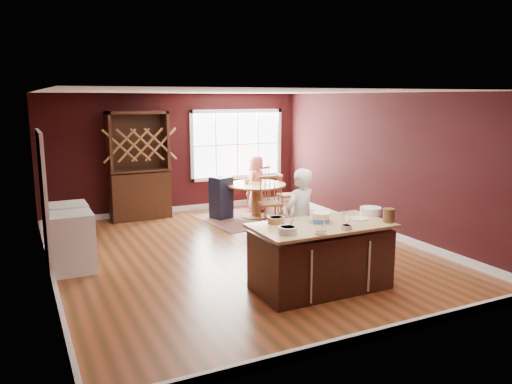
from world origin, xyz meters
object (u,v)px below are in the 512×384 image
(high_chair, at_px, (221,197))
(chair_east, at_px, (287,193))
(washer, at_px, (72,243))
(dryer, at_px, (68,232))
(seated_woman, at_px, (256,184))
(toddler, at_px, (218,181))
(hutch, at_px, (139,166))
(layer_cake, at_px, (321,218))
(dining_table, at_px, (256,194))
(baker, at_px, (300,221))
(kitchen_island, at_px, (321,258))
(chair_south, at_px, (270,201))
(chair_north, at_px, (258,187))

(high_chair, bearing_deg, chair_east, -27.70)
(washer, bearing_deg, dryer, 90.00)
(seated_woman, bearing_deg, toddler, -30.10)
(hutch, bearing_deg, layer_cake, -75.40)
(dryer, bearing_deg, dining_table, 17.31)
(baker, relative_size, hutch, 0.68)
(kitchen_island, xyz_separation_m, high_chair, (0.31, 4.40, 0.04))
(chair_east, distance_m, dryer, 4.99)
(chair_south, bearing_deg, dining_table, 93.98)
(layer_cake, relative_size, dryer, 0.37)
(kitchen_island, relative_size, hutch, 0.82)
(toddler, bearing_deg, chair_south, -58.67)
(layer_cake, bearing_deg, chair_north, 73.72)
(dining_table, height_order, chair_east, chair_east)
(chair_east, relative_size, dryer, 1.01)
(chair_south, height_order, washer, chair_south)
(seated_woman, bearing_deg, dining_table, 24.71)
(chair_south, xyz_separation_m, high_chair, (-0.66, 1.07, -0.04))
(chair_east, distance_m, seated_woman, 0.74)
(high_chair, height_order, dryer, high_chair)
(layer_cake, bearing_deg, baker, 85.09)
(kitchen_island, distance_m, toddler, 4.49)
(kitchen_island, bearing_deg, high_chair, 86.03)
(kitchen_island, bearing_deg, baker, 82.56)
(layer_cake, relative_size, hutch, 0.15)
(baker, xyz_separation_m, layer_cake, (-0.06, -0.66, 0.20))
(baker, xyz_separation_m, high_chair, (0.21, 3.66, -0.31))
(washer, xyz_separation_m, dryer, (0.00, 0.64, 0.01))
(dining_table, xyz_separation_m, chair_east, (0.80, 0.06, -0.07))
(high_chair, bearing_deg, chair_south, -77.61)
(kitchen_island, xyz_separation_m, chair_east, (1.82, 4.18, 0.03))
(dining_table, bearing_deg, kitchen_island, -103.94)
(baker, distance_m, washer, 3.45)
(baker, xyz_separation_m, chair_east, (1.72, 3.44, -0.33))
(dryer, bearing_deg, layer_cake, -42.51)
(seated_woman, xyz_separation_m, dryer, (-4.27, -1.77, -0.19))
(chair_north, relative_size, washer, 1.14)
(kitchen_island, relative_size, baker, 1.20)
(baker, height_order, chair_south, baker)
(dining_table, relative_size, layer_cake, 3.77)
(kitchen_island, xyz_separation_m, chair_south, (0.96, 3.34, 0.08))
(chair_south, distance_m, chair_north, 1.66)
(washer, relative_size, dryer, 0.98)
(dining_table, relative_size, chair_south, 1.25)
(hutch, distance_m, dryer, 2.95)
(toddler, bearing_deg, chair_east, -10.71)
(kitchen_island, bearing_deg, dryer, 136.27)
(seated_woman, relative_size, washer, 1.44)
(chair_east, bearing_deg, washer, 122.54)
(dining_table, xyz_separation_m, seated_woman, (0.25, 0.51, 0.12))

